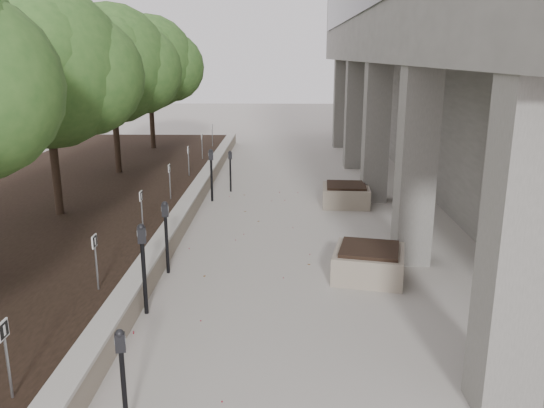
# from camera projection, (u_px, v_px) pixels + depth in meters

# --- Properties ---
(retaining_wall) EXTENTS (0.39, 26.00, 0.50)m
(retaining_wall) POSITION_uv_depth(u_px,v_px,m) (187.00, 209.00, 14.50)
(retaining_wall) COLOR #A29480
(retaining_wall) RESTS_ON ground
(planting_bed) EXTENTS (7.00, 26.00, 0.40)m
(planting_bed) POSITION_uv_depth(u_px,v_px,m) (50.00, 210.00, 14.59)
(planting_bed) COLOR black
(planting_bed) RESTS_ON ground
(crabapple_tree_3) EXTENTS (4.60, 4.00, 5.44)m
(crabapple_tree_3) POSITION_uv_depth(u_px,v_px,m) (48.00, 102.00, 12.84)
(crabapple_tree_3) COLOR #315C23
(crabapple_tree_3) RESTS_ON planting_bed
(crabapple_tree_4) EXTENTS (4.60, 4.00, 5.44)m
(crabapple_tree_4) POSITION_uv_depth(u_px,v_px,m) (113.00, 90.00, 17.67)
(crabapple_tree_4) COLOR #315C23
(crabapple_tree_4) RESTS_ON planting_bed
(crabapple_tree_5) EXTENTS (4.60, 4.00, 5.44)m
(crabapple_tree_5) POSITION_uv_depth(u_px,v_px,m) (150.00, 82.00, 22.49)
(crabapple_tree_5) COLOR #315C23
(crabapple_tree_5) RESTS_ON planting_bed
(parking_sign_2) EXTENTS (0.04, 0.22, 0.96)m
(parking_sign_2) POSITION_uv_depth(u_px,v_px,m) (7.00, 360.00, 6.14)
(parking_sign_2) COLOR black
(parking_sign_2) RESTS_ON planting_bed
(parking_sign_3) EXTENTS (0.04, 0.22, 0.96)m
(parking_sign_3) POSITION_uv_depth(u_px,v_px,m) (96.00, 263.00, 9.04)
(parking_sign_3) COLOR black
(parking_sign_3) RESTS_ON planting_bed
(parking_sign_4) EXTENTS (0.04, 0.22, 0.96)m
(parking_sign_4) POSITION_uv_depth(u_px,v_px,m) (142.00, 212.00, 11.93)
(parking_sign_4) COLOR black
(parking_sign_4) RESTS_ON planting_bed
(parking_sign_5) EXTENTS (0.04, 0.22, 0.96)m
(parking_sign_5) POSITION_uv_depth(u_px,v_px,m) (170.00, 182.00, 14.82)
(parking_sign_5) COLOR black
(parking_sign_5) RESTS_ON planting_bed
(parking_sign_6) EXTENTS (0.04, 0.22, 0.96)m
(parking_sign_6) POSITION_uv_depth(u_px,v_px,m) (189.00, 161.00, 17.72)
(parking_sign_6) COLOR black
(parking_sign_6) RESTS_ON planting_bed
(parking_sign_7) EXTENTS (0.04, 0.22, 0.96)m
(parking_sign_7) POSITION_uv_depth(u_px,v_px,m) (202.00, 146.00, 20.61)
(parking_sign_7) COLOR black
(parking_sign_7) RESTS_ON planting_bed
(parking_sign_8) EXTENTS (0.04, 0.22, 0.96)m
(parking_sign_8) POSITION_uv_depth(u_px,v_px,m) (212.00, 135.00, 23.51)
(parking_sign_8) COLOR black
(parking_sign_8) RESTS_ON planting_bed
(parking_meter_1) EXTENTS (0.15, 0.12, 1.30)m
(parking_meter_1) POSITION_uv_depth(u_px,v_px,m) (123.00, 382.00, 6.13)
(parking_meter_1) COLOR black
(parking_meter_1) RESTS_ON ground
(parking_meter_2) EXTENTS (0.15, 0.12, 1.48)m
(parking_meter_2) POSITION_uv_depth(u_px,v_px,m) (166.00, 238.00, 10.71)
(parking_meter_2) COLOR black
(parking_meter_2) RESTS_ON ground
(parking_meter_3) EXTENTS (0.18, 0.16, 1.58)m
(parking_meter_3) POSITION_uv_depth(u_px,v_px,m) (144.00, 269.00, 8.98)
(parking_meter_3) COLOR black
(parking_meter_3) RESTS_ON ground
(parking_meter_4) EXTENTS (0.17, 0.13, 1.57)m
(parking_meter_4) POSITION_uv_depth(u_px,v_px,m) (211.00, 175.00, 16.06)
(parking_meter_4) COLOR black
(parking_meter_4) RESTS_ON ground
(parking_meter_5) EXTENTS (0.15, 0.12, 1.31)m
(parking_meter_5) POSITION_uv_depth(u_px,v_px,m) (230.00, 171.00, 17.25)
(parking_meter_5) COLOR black
(parking_meter_5) RESTS_ON ground
(planter_front) EXTENTS (1.56, 1.56, 0.61)m
(planter_front) POSITION_uv_depth(u_px,v_px,m) (369.00, 262.00, 10.61)
(planter_front) COLOR #A29480
(planter_front) RESTS_ON ground
(planter_back) EXTENTS (1.40, 1.40, 0.61)m
(planter_back) POSITION_uv_depth(u_px,v_px,m) (346.00, 195.00, 15.78)
(planter_back) COLOR #A29480
(planter_back) RESTS_ON ground
(berry_scatter) EXTENTS (3.30, 14.10, 0.02)m
(berry_scatter) POSITION_uv_depth(u_px,v_px,m) (240.00, 277.00, 10.66)
(berry_scatter) COLOR maroon
(berry_scatter) RESTS_ON ground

